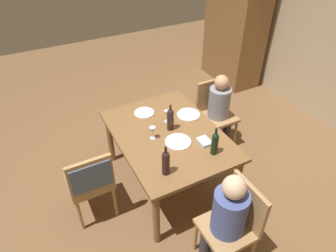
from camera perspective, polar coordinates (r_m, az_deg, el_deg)
ground_plane at (r=3.87m, az=-0.00°, el=-10.17°), size 10.00×10.00×0.00m
armoire_cabinet at (r=5.73m, az=12.65°, el=18.66°), size 1.18×0.62×2.18m
dining_table at (r=3.40m, az=-0.00°, el=-2.49°), size 1.51×1.11×0.76m
chair_right_end at (r=2.91m, az=12.47°, el=-16.90°), size 0.44×0.44×0.92m
chair_far_left at (r=4.18m, az=8.70°, el=3.18°), size 0.44×0.44×0.92m
chair_near at (r=3.16m, az=-14.34°, el=-9.81°), size 0.46×0.44×0.92m
person_woman_host at (r=2.77m, az=10.88°, el=-16.49°), size 0.30×0.34×1.12m
person_man_bearded at (r=4.05m, az=9.72°, el=3.53°), size 0.33×0.28×1.08m
wine_bottle_tall_green at (r=2.80m, az=-0.42°, el=-6.79°), size 0.08×0.08×0.33m
wine_bottle_dark_red at (r=3.05m, az=8.79°, el=-3.14°), size 0.07×0.07×0.31m
wine_bottle_short_olive at (r=3.32m, az=0.45°, el=1.37°), size 0.08×0.08×0.32m
wine_glass_near_left at (r=3.46m, az=-0.22°, el=2.29°), size 0.07×0.07×0.15m
wine_glass_centre at (r=3.22m, az=-2.92°, el=-0.87°), size 0.07×0.07×0.15m
dinner_plate_host at (r=3.66m, az=-4.50°, el=2.51°), size 0.24×0.24×0.01m
dinner_plate_guest_left at (r=3.23m, az=1.92°, el=-2.97°), size 0.28×0.28×0.01m
dinner_plate_guest_right at (r=3.63m, az=3.87°, el=2.18°), size 0.27×0.27×0.01m
folded_napkin at (r=3.24m, az=6.88°, el=-2.89°), size 0.16×0.12×0.03m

